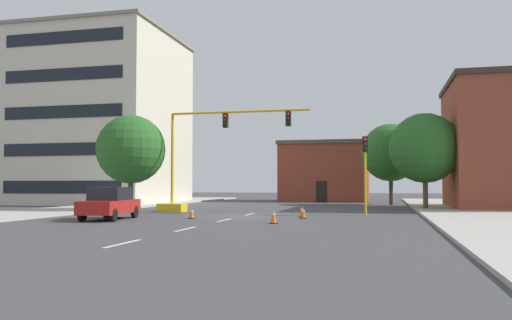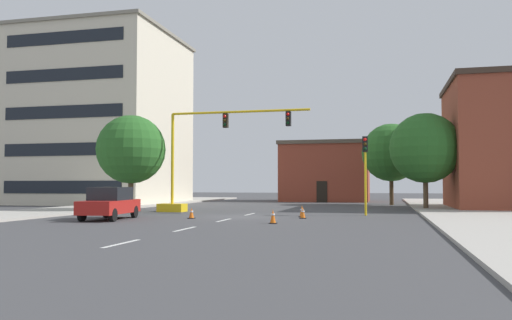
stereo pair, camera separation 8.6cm
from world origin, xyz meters
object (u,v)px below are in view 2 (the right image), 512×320
(traffic_cone_roadside_b, at_px, (303,213))
(traffic_signal_gantry, at_px, (192,178))
(sedan_red_near_left, at_px, (110,203))
(tree_right_mid, at_px, (425,148))
(tree_right_far, at_px, (391,153))
(traffic_cone_roadside_c, at_px, (192,213))
(traffic_light_pole_right, at_px, (365,157))
(tree_left_near, at_px, (131,149))
(traffic_cone_roadside_d, at_px, (302,211))
(traffic_cone_roadside_a, at_px, (273,217))

(traffic_cone_roadside_b, bearing_deg, traffic_signal_gantry, 150.46)
(traffic_signal_gantry, xyz_separation_m, sedan_red_near_left, (-1.62, -8.03, -1.44))
(tree_right_mid, distance_m, tree_right_far, 8.97)
(sedan_red_near_left, distance_m, traffic_cone_roadside_c, 4.42)
(tree_right_mid, height_order, sedan_red_near_left, tree_right_mid)
(traffic_light_pole_right, distance_m, tree_left_near, 15.93)
(tree_right_mid, height_order, traffic_cone_roadside_b, tree_right_mid)
(traffic_light_pole_right, bearing_deg, traffic_cone_roadside_d, -146.79)
(traffic_cone_roadside_a, height_order, traffic_cone_roadside_d, traffic_cone_roadside_a)
(sedan_red_near_left, bearing_deg, tree_right_far, 57.19)
(traffic_signal_gantry, xyz_separation_m, traffic_light_pole_right, (11.65, -1.17, 1.20))
(traffic_cone_roadside_d, bearing_deg, tree_right_mid, 53.02)
(tree_right_mid, distance_m, traffic_cone_roadside_b, 14.17)
(traffic_signal_gantry, bearing_deg, traffic_cone_roadside_c, -69.17)
(tree_left_near, bearing_deg, sedan_red_near_left, -70.59)
(sedan_red_near_left, height_order, traffic_cone_roadside_b, sedan_red_near_left)
(sedan_red_near_left, relative_size, traffic_cone_roadside_a, 6.73)
(tree_left_near, relative_size, traffic_cone_roadside_a, 9.59)
(traffic_signal_gantry, relative_size, traffic_cone_roadside_a, 15.02)
(traffic_light_pole_right, bearing_deg, traffic_cone_roadside_a, -118.42)
(traffic_signal_gantry, distance_m, traffic_light_pole_right, 11.77)
(traffic_signal_gantry, relative_size, traffic_cone_roadside_d, 15.64)
(tree_right_mid, relative_size, traffic_cone_roadside_c, 11.77)
(traffic_cone_roadside_a, height_order, traffic_cone_roadside_c, traffic_cone_roadside_a)
(traffic_cone_roadside_c, bearing_deg, traffic_cone_roadside_b, 14.44)
(traffic_cone_roadside_b, xyz_separation_m, traffic_cone_roadside_d, (-0.25, 1.25, 0.03))
(traffic_cone_roadside_a, bearing_deg, traffic_cone_roadside_c, 153.80)
(tree_right_mid, height_order, traffic_cone_roadside_c, tree_right_mid)
(tree_right_mid, height_order, traffic_cone_roadside_d, tree_right_mid)
(sedan_red_near_left, relative_size, traffic_cone_roadside_c, 7.74)
(traffic_cone_roadside_a, bearing_deg, traffic_light_pole_right, 61.58)
(traffic_cone_roadside_a, bearing_deg, tree_right_mid, 62.00)
(tree_right_mid, bearing_deg, traffic_cone_roadside_c, -135.98)
(tree_left_near, xyz_separation_m, sedan_red_near_left, (2.63, -7.46, -3.41))
(traffic_signal_gantry, distance_m, tree_right_far, 20.47)
(traffic_cone_roadside_a, bearing_deg, traffic_cone_roadside_b, 78.35)
(tree_right_far, relative_size, traffic_cone_roadside_c, 12.19)
(traffic_cone_roadside_c, bearing_deg, traffic_cone_roadside_a, -26.20)
(traffic_signal_gantry, bearing_deg, sedan_red_near_left, -101.40)
(tree_left_near, relative_size, traffic_cone_roadside_c, 11.03)
(traffic_cone_roadside_a, relative_size, traffic_cone_roadside_c, 1.15)
(traffic_signal_gantry, relative_size, traffic_cone_roadside_c, 17.26)
(traffic_cone_roadside_b, bearing_deg, sedan_red_near_left, -161.71)
(tree_left_near, height_order, traffic_cone_roadside_a, tree_left_near)
(tree_right_far, xyz_separation_m, traffic_cone_roadside_a, (-5.89, -24.07, -4.41))
(traffic_cone_roadside_b, height_order, traffic_cone_roadside_d, traffic_cone_roadside_d)
(tree_left_near, relative_size, tree_right_far, 0.90)
(tree_left_near, bearing_deg, tree_right_far, 41.91)
(tree_right_mid, distance_m, traffic_cone_roadside_d, 13.32)
(traffic_cone_roadside_a, bearing_deg, traffic_cone_roadside_d, 83.64)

